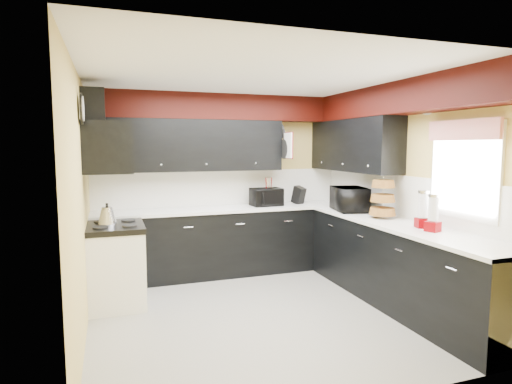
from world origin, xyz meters
The scene contains 35 objects.
ground centered at (0.00, 0.00, 0.00)m, with size 3.60×3.60×0.00m, color gray.
wall_back centered at (0.00, 1.80, 1.25)m, with size 3.60×0.06×2.50m, color #E0C666.
wall_right centered at (1.80, 0.00, 1.25)m, with size 0.06×3.60×2.50m, color #E0C666.
wall_left centered at (-1.80, 0.00, 1.25)m, with size 0.06×3.60×2.50m, color #E0C666.
ceiling centered at (0.00, 0.00, 2.50)m, with size 3.60×3.60×0.06m, color white.
cab_back centered at (0.00, 1.50, 0.45)m, with size 3.60×0.60×0.90m, color black.
cab_right centered at (1.50, -0.30, 0.45)m, with size 0.60×3.00×0.90m, color black.
counter_back centered at (0.00, 1.50, 0.92)m, with size 3.62×0.64×0.04m, color white.
counter_right centered at (1.50, -0.30, 0.92)m, with size 0.64×3.02×0.04m, color white.
splash_back centered at (0.00, 1.79, 1.19)m, with size 3.60×0.02×0.50m, color white.
splash_right centered at (1.79, 0.00, 1.19)m, with size 0.02×3.60×0.50m, color white.
upper_back centered at (-0.50, 1.62, 1.80)m, with size 2.60×0.35×0.70m, color black.
upper_right centered at (1.62, 0.90, 1.80)m, with size 0.35×1.80×0.70m, color black.
soffit_back centered at (0.00, 1.62, 2.33)m, with size 3.60×0.36×0.35m, color black.
soffit_right centered at (1.62, -0.18, 2.33)m, with size 0.36×3.24×0.35m, color black.
stove centered at (-1.50, 0.75, 0.43)m, with size 0.60×0.75×0.86m, color white.
cooktop centered at (-1.50, 0.75, 0.89)m, with size 0.62×0.77×0.06m, color black.
hood centered at (-1.55, 0.75, 1.78)m, with size 0.50×0.78×0.55m, color black.
hood_duct centered at (-1.68, 0.75, 2.20)m, with size 0.24×0.40×0.40m, color black.
window centered at (1.79, -0.90, 1.55)m, with size 0.03×0.86×0.96m, color white, non-canonical shape.
valance centered at (1.73, -0.90, 1.95)m, with size 0.04×0.88×0.20m, color red.
pan_top centered at (0.82, 1.55, 2.00)m, with size 0.03×0.22×0.40m, color black, non-canonical shape.
pan_mid centered at (0.82, 1.42, 1.75)m, with size 0.03×0.28×0.46m, color black, non-canonical shape.
pan_low centered at (0.82, 1.68, 1.72)m, with size 0.03×0.24×0.42m, color black, non-canonical shape.
cut_board centered at (0.83, 1.30, 1.80)m, with size 0.03×0.26×0.35m, color white.
baskets centered at (1.52, 0.05, 1.18)m, with size 0.27×0.27×0.50m, color brown, non-canonical shape.
clock centered at (-1.77, 0.25, 2.15)m, with size 0.03×0.30×0.30m, color black, non-canonical shape.
deco_plate centered at (1.77, -0.35, 2.25)m, with size 0.03×0.24×0.24m, color white, non-canonical shape.
toaster_oven centered at (0.58, 1.48, 1.07)m, with size 0.43×0.36×0.25m, color black.
microwave centered at (1.45, 0.67, 1.10)m, with size 0.57×0.38×0.31m, color black.
utensil_crock centered at (0.62, 1.49, 1.03)m, with size 0.16×0.16×0.17m, color silver.
knife_block centered at (1.10, 1.51, 1.07)m, with size 0.11×0.16×0.25m, color black.
kettle centered at (-1.58, 0.85, 1.01)m, with size 0.21×0.21×0.19m, color #B0B1B5, non-canonical shape.
dispenser_a centered at (1.55, -0.61, 1.12)m, with size 0.13×0.13×0.36m, color #6C1103, non-canonical shape.
dispenser_b centered at (1.51, -0.80, 1.11)m, with size 0.12×0.12×0.34m, color #5D180A, non-canonical shape.
Camera 1 is at (-1.54, -4.22, 1.80)m, focal length 30.00 mm.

